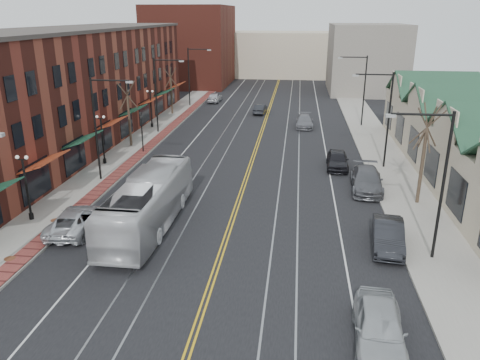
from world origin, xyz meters
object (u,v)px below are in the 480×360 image
(parked_car_b, at_px, (388,235))
(parked_car_c, at_px, (367,180))
(transit_bus, at_px, (148,202))
(parked_suv, at_px, (75,220))
(parked_car_a, at_px, (379,327))
(parked_car_d, at_px, (337,160))

(parked_car_b, distance_m, parked_car_c, 9.33)
(transit_bus, distance_m, parked_suv, 4.55)
(parked_suv, relative_size, parked_car_c, 0.93)
(transit_bus, height_order, parked_car_c, transit_bus)
(transit_bus, relative_size, parked_suv, 2.30)
(parked_suv, height_order, parked_car_a, parked_car_a)
(parked_car_d, bearing_deg, parked_suv, -137.26)
(parked_suv, xyz_separation_m, parked_car_a, (16.80, -8.52, 0.13))
(parked_car_b, bearing_deg, transit_bus, -177.74)
(parked_car_a, distance_m, parked_car_d, 23.06)
(parked_car_c, bearing_deg, transit_bus, -146.45)
(transit_bus, xyz_separation_m, parked_suv, (-4.30, -1.18, -0.93))
(parked_car_c, bearing_deg, parked_car_b, -86.44)
(parked_car_a, bearing_deg, parked_suv, 157.12)
(transit_bus, xyz_separation_m, parked_car_d, (12.50, 13.36, -0.88))
(parked_suv, bearing_deg, parked_car_b, 175.87)
(parked_car_a, xyz_separation_m, parked_car_d, (0.00, 23.06, -0.08))
(parked_car_c, height_order, parked_car_d, parked_car_c)
(parked_car_a, xyz_separation_m, parked_car_c, (1.80, 17.95, -0.04))
(parked_suv, relative_size, parked_car_d, 1.14)
(parked_suv, distance_m, parked_car_c, 20.85)
(transit_bus, height_order, parked_car_a, transit_bus)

